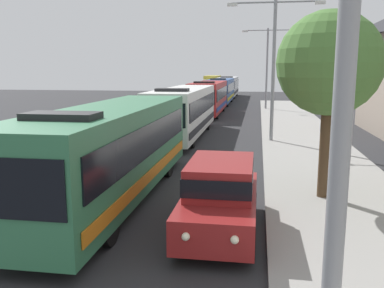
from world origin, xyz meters
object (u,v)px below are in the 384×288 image
at_px(bus_lead, 113,149).
at_px(box_truck_oncoming, 212,84).
at_px(bus_second_in_line, 184,110).
at_px(bus_rear, 228,86).
at_px(white_suv, 220,194).
at_px(roadside_tree, 329,64).
at_px(streetlamp_far, 267,60).
at_px(bus_middle, 209,97).
at_px(streetlamp_mid, 274,55).
at_px(bus_fourth_in_line, 221,90).

bearing_deg(bus_lead, box_truck_oncoming, 93.21).
xyz_separation_m(bus_second_in_line, bus_rear, (0.00, 38.78, 0.00)).
bearing_deg(bus_lead, white_suv, -31.44).
bearing_deg(bus_second_in_line, roadside_tree, -61.08).
height_order(bus_second_in_line, roadside_tree, roadside_tree).
bearing_deg(bus_rear, streetlamp_far, -74.87).
bearing_deg(bus_lead, bus_middle, 90.00).
bearing_deg(streetlamp_mid, roadside_tree, -83.00).
bearing_deg(bus_lead, bus_second_in_line, 90.00).
height_order(bus_middle, streetlamp_mid, streetlamp_mid).
bearing_deg(streetlamp_mid, bus_second_in_line, 165.88).
distance_m(bus_lead, streetlamp_far, 32.50).
distance_m(bus_lead, box_truck_oncoming, 58.92).
bearing_deg(streetlamp_mid, bus_fourth_in_line, 101.22).
bearing_deg(white_suv, bus_lead, 148.56).
xyz_separation_m(bus_rear, white_suv, (3.70, -54.10, -0.66)).
height_order(white_suv, box_truck_oncoming, box_truck_oncoming).
xyz_separation_m(bus_lead, roadside_tree, (6.73, 0.89, 2.69)).
bearing_deg(bus_second_in_line, streetlamp_far, 73.99).
xyz_separation_m(white_suv, box_truck_oncoming, (-7.00, 61.09, 0.68)).
distance_m(streetlamp_mid, streetlamp_far, 20.17).
distance_m(streetlamp_mid, roadside_tree, 10.91).
distance_m(bus_rear, box_truck_oncoming, 7.74).
xyz_separation_m(bus_second_in_line, box_truck_oncoming, (-3.30, 45.77, 0.03)).
bearing_deg(streetlamp_far, bus_rear, 105.13).
distance_m(bus_second_in_line, bus_rear, 38.78).
height_order(bus_lead, bus_rear, same).
xyz_separation_m(bus_middle, box_truck_oncoming, (-3.30, 32.48, 0.03)).
xyz_separation_m(bus_lead, box_truck_oncoming, (-3.30, 58.83, 0.03)).
bearing_deg(bus_second_in_line, streetlamp_mid, -14.12).
relative_size(white_suv, box_truck_oncoming, 0.55).
height_order(bus_fourth_in_line, box_truck_oncoming, bus_fourth_in_line).
distance_m(box_truck_oncoming, streetlamp_far, 28.54).
bearing_deg(bus_second_in_line, bus_rear, 90.00).
xyz_separation_m(bus_lead, bus_second_in_line, (0.00, 13.06, 0.00)).
distance_m(bus_middle, bus_fourth_in_line, 12.55).
bearing_deg(roadside_tree, bus_lead, -172.50).
bearing_deg(bus_middle, box_truck_oncoming, 95.81).
bearing_deg(box_truck_oncoming, white_suv, -83.46).
bearing_deg(white_suv, streetlamp_far, 87.15).
bearing_deg(bus_rear, bus_lead, -90.00).
bearing_deg(bus_middle, streetlamp_mid, -69.78).
relative_size(bus_middle, streetlamp_mid, 1.43).
bearing_deg(roadside_tree, bus_fourth_in_line, 100.03).
distance_m(white_suv, streetlamp_mid, 14.61).
bearing_deg(bus_fourth_in_line, streetlamp_mid, -78.78).
bearing_deg(streetlamp_far, streetlamp_mid, -90.00).
height_order(bus_rear, streetlamp_far, streetlamp_far).
relative_size(bus_lead, bus_second_in_line, 0.95).
height_order(bus_second_in_line, streetlamp_mid, streetlamp_mid).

